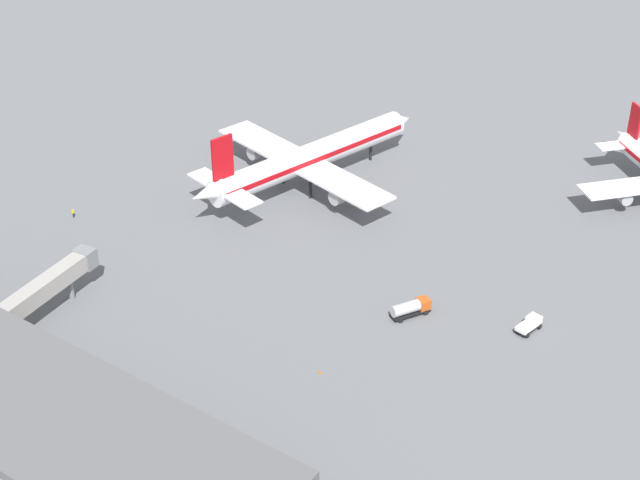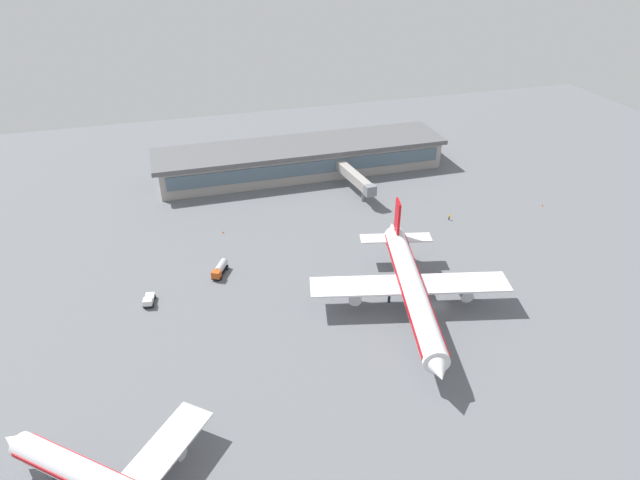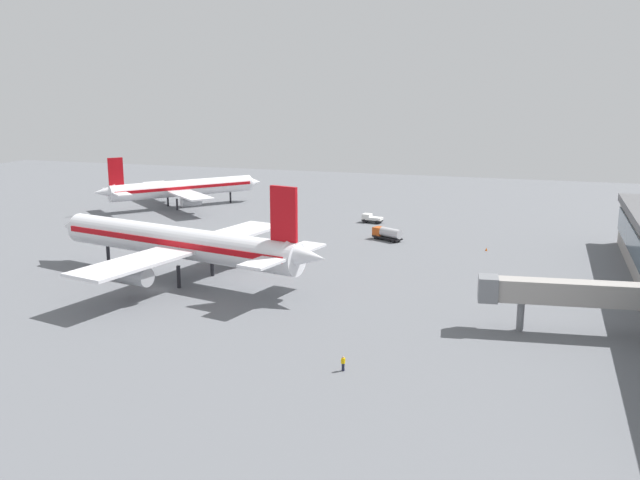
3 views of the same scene
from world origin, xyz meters
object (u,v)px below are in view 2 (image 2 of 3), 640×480
at_px(airplane_at_gate, 411,287).
at_px(fuel_truck, 220,269).
at_px(pushback_tractor, 149,300).
at_px(safety_cone_near_gate, 223,232).
at_px(ground_crew_worker, 449,217).
at_px(safety_cone_mid_apron, 542,205).

height_order(airplane_at_gate, fuel_truck, airplane_at_gate).
xyz_separation_m(airplane_at_gate, pushback_tractor, (53.44, -17.82, -4.90)).
height_order(pushback_tractor, safety_cone_near_gate, pushback_tractor).
bearing_deg(ground_crew_worker, safety_cone_mid_apron, -54.70).
relative_size(pushback_tractor, safety_cone_mid_apron, 7.79).
relative_size(ground_crew_worker, safety_cone_mid_apron, 2.78).
distance_m(fuel_truck, ground_crew_worker, 64.91).
relative_size(fuel_truck, safety_cone_mid_apron, 10.75).
distance_m(fuel_truck, pushback_tractor, 17.84).
xyz_separation_m(safety_cone_near_gate, safety_cone_mid_apron, (-90.98, 10.30, 0.00)).
distance_m(airplane_at_gate, pushback_tractor, 56.54).
bearing_deg(ground_crew_worker, fuel_truck, 133.49).
relative_size(airplane_at_gate, safety_cone_near_gate, 87.52).
bearing_deg(pushback_tractor, airplane_at_gate, 81.98).
relative_size(safety_cone_near_gate, safety_cone_mid_apron, 1.00).
distance_m(safety_cone_near_gate, safety_cone_mid_apron, 91.56).
bearing_deg(safety_cone_mid_apron, safety_cone_near_gate, -6.46).
bearing_deg(ground_crew_worker, pushback_tractor, 136.82).
height_order(fuel_truck, safety_cone_near_gate, fuel_truck).
bearing_deg(ground_crew_worker, airplane_at_gate, 176.83).
bearing_deg(safety_cone_near_gate, pushback_tractor, 53.40).
bearing_deg(pushback_tractor, safety_cone_mid_apron, 108.69).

